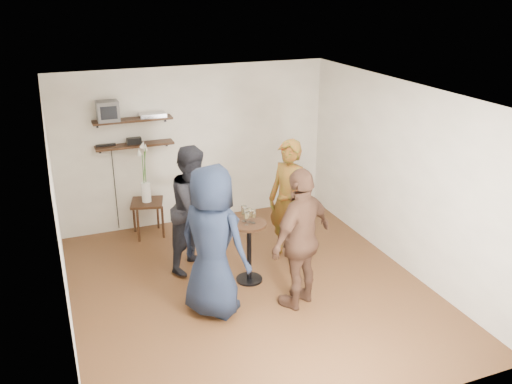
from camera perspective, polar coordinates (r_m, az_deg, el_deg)
room at (r=6.73m, az=-0.70°, el=-0.66°), size 4.58×5.08×2.68m
shelf_upper at (r=8.53m, az=-12.86°, el=7.42°), size 1.20×0.25×0.04m
shelf_lower at (r=8.63m, az=-12.65°, el=4.84°), size 1.20×0.25×0.04m
crt_monitor at (r=8.45m, az=-15.36°, el=8.24°), size 0.32×0.30×0.30m
dvd_deck at (r=8.57m, az=-10.84°, el=7.96°), size 0.40×0.24×0.06m
radio at (r=8.61m, az=-12.72°, el=5.27°), size 0.22×0.10×0.10m
power_strip at (r=8.62m, az=-15.54°, el=4.78°), size 0.30×0.05×0.03m
side_table at (r=8.75m, az=-11.37°, el=-1.56°), size 0.59×0.59×0.58m
vase_lilies at (r=8.60m, az=-11.58°, el=1.00°), size 0.20×0.20×1.02m
drinks_table at (r=7.25m, az=-0.73°, el=-5.48°), size 0.47×0.47×0.86m
wine_glass_fl at (r=7.00m, az=-1.01°, el=-2.41°), size 0.07×0.07×0.21m
wine_glass_fr at (r=7.05m, az=-0.27°, el=-2.37°), size 0.06×0.06×0.19m
wine_glass_bl at (r=7.11m, az=-1.27°, el=-2.00°), size 0.07×0.07×0.22m
wine_glass_br at (r=7.09m, az=-0.71°, el=-2.21°), size 0.06×0.06×0.19m
person_plaid at (r=7.70m, az=3.43°, el=-1.01°), size 0.69×0.78×1.80m
person_dark at (r=7.51m, az=-6.43°, el=-1.72°), size 1.10×1.08×1.79m
person_navy at (r=6.43m, az=-4.60°, el=-5.26°), size 1.05×1.10×1.90m
person_brown at (r=6.61m, az=4.79°, el=-4.92°), size 1.14×0.88×1.80m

